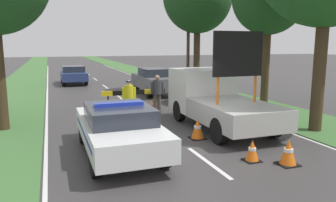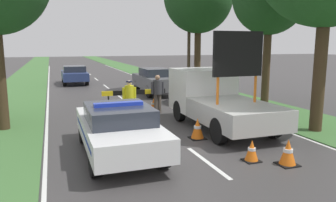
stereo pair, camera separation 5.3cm
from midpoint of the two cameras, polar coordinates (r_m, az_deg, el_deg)
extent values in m
plane|color=#3D3A3A|center=(10.19, 2.59, -7.54)|extent=(160.00, 160.00, 0.00)
cube|color=silver|center=(8.77, 6.75, -10.48)|extent=(0.12, 2.44, 0.01)
cube|color=silver|center=(13.77, -3.64, -2.95)|extent=(0.12, 2.44, 0.01)
cube|color=silver|center=(19.08, -8.32, 0.54)|extent=(0.12, 2.44, 0.01)
cube|color=silver|center=(24.50, -10.95, 2.50)|extent=(0.12, 2.44, 0.01)
cube|color=silver|center=(29.97, -12.62, 3.74)|extent=(0.12, 2.44, 0.01)
cube|color=silver|center=(35.47, -13.78, 4.60)|extent=(0.12, 2.44, 0.01)
cube|color=silver|center=(40.99, -14.63, 5.23)|extent=(0.12, 2.44, 0.01)
cube|color=silver|center=(46.51, -15.28, 5.70)|extent=(0.12, 2.44, 0.01)
cube|color=silver|center=(22.84, -20.34, 1.55)|extent=(0.10, 55.27, 0.01)
cube|color=silver|center=(24.11, -1.00, 2.56)|extent=(0.10, 55.27, 0.01)
cube|color=#427038|center=(29.21, -23.82, 3.02)|extent=(3.40, 120.00, 0.03)
cube|color=#427038|center=(30.66, -1.65, 4.13)|extent=(3.40, 120.00, 0.03)
cube|color=white|center=(9.27, -8.77, -5.10)|extent=(1.90, 4.63, 0.59)
cube|color=#282D38|center=(9.02, -8.69, -2.19)|extent=(1.67, 2.13, 0.43)
cylinder|color=black|center=(10.61, -14.67, -5.04)|extent=(0.24, 0.75, 0.75)
cylinder|color=black|center=(10.87, -5.90, -4.41)|extent=(0.24, 0.75, 0.75)
cylinder|color=black|center=(7.88, -12.68, -10.17)|extent=(0.24, 0.75, 0.75)
cylinder|color=black|center=(8.22, -0.99, -9.06)|extent=(0.24, 0.75, 0.75)
cube|color=#1E38C6|center=(8.97, -8.73, -0.54)|extent=(1.33, 0.24, 0.10)
cube|color=#193399|center=(9.26, -8.78, -4.92)|extent=(1.91, 3.80, 0.10)
cube|color=black|center=(11.54, -11.04, -2.51)|extent=(1.05, 0.08, 0.35)
cube|color=white|center=(13.42, 5.85, 2.07)|extent=(2.24, 1.89, 1.66)
cube|color=#232833|center=(14.22, 4.25, 3.74)|extent=(1.90, 0.04, 0.73)
cube|color=#B2B2AD|center=(11.22, 11.62, -2.11)|extent=(2.24, 3.37, 0.69)
cylinder|color=#D16619|center=(10.73, 8.51, 1.75)|extent=(0.09, 0.09, 0.90)
cylinder|color=#D16619|center=(11.48, 14.80, 2.05)|extent=(0.09, 0.09, 0.90)
cube|color=black|center=(10.99, 11.97, 8.02)|extent=(1.78, 0.12, 1.46)
cylinder|color=black|center=(13.16, 1.86, -1.70)|extent=(0.24, 0.83, 0.83)
cylinder|color=black|center=(14.01, 9.47, -1.13)|extent=(0.24, 0.83, 0.83)
cylinder|color=black|center=(10.24, 8.73, -5.15)|extent=(0.24, 0.83, 0.83)
cylinder|color=black|center=(11.31, 17.68, -4.07)|extent=(0.24, 0.83, 0.83)
cylinder|color=black|center=(14.54, -10.45, -0.75)|extent=(0.07, 0.07, 0.83)
cylinder|color=black|center=(15.08, -1.74, -0.21)|extent=(0.07, 0.07, 0.83)
cube|color=yellow|center=(14.45, -10.71, 1.27)|extent=(0.48, 0.08, 0.21)
cube|color=black|center=(14.54, -8.83, 1.37)|extent=(0.48, 0.08, 0.21)
cube|color=yellow|center=(14.63, -6.97, 1.47)|extent=(0.48, 0.08, 0.21)
cube|color=black|center=(14.75, -5.14, 1.57)|extent=(0.48, 0.08, 0.21)
cube|color=yellow|center=(14.88, -3.34, 1.66)|extent=(0.48, 0.08, 0.21)
cube|color=black|center=(15.02, -1.58, 1.75)|extent=(0.48, 0.08, 0.21)
cylinder|color=#191E38|center=(13.55, -7.20, -1.50)|extent=(0.15, 0.15, 0.80)
cylinder|color=#191E38|center=(13.58, -6.52, -1.46)|extent=(0.15, 0.15, 0.80)
cylinder|color=yellow|center=(13.45, -6.92, 1.43)|extent=(0.37, 0.37, 0.60)
cylinder|color=yellow|center=(13.40, -7.87, 1.26)|extent=(0.12, 0.12, 0.51)
cylinder|color=yellow|center=(13.50, -5.98, 1.36)|extent=(0.12, 0.12, 0.51)
sphere|color=beige|center=(13.40, -6.96, 3.14)|extent=(0.21, 0.21, 0.21)
cylinder|color=#141933|center=(13.39, -6.96, 3.38)|extent=(0.24, 0.24, 0.05)
cylinder|color=brown|center=(14.65, -2.30, -0.47)|extent=(0.16, 0.16, 0.85)
cylinder|color=brown|center=(14.70, -1.65, -0.43)|extent=(0.16, 0.16, 0.85)
cylinder|color=#3D3D42|center=(14.56, -1.99, 2.44)|extent=(0.39, 0.39, 0.64)
cylinder|color=#3D3D42|center=(14.49, -2.91, 2.27)|extent=(0.13, 0.13, 0.54)
cylinder|color=#3D3D42|center=(14.64, -1.08, 2.36)|extent=(0.13, 0.13, 0.54)
sphere|color=#A57A5B|center=(14.51, -2.00, 4.13)|extent=(0.22, 0.22, 0.22)
cube|color=black|center=(15.30, -2.67, -1.60)|extent=(0.42, 0.42, 0.03)
cone|color=orange|center=(15.25, -2.68, -0.53)|extent=(0.35, 0.35, 0.55)
cylinder|color=white|center=(15.24, -2.68, -0.43)|extent=(0.20, 0.20, 0.08)
cube|color=black|center=(13.55, -11.50, -3.28)|extent=(0.53, 0.53, 0.03)
cone|color=orange|center=(13.48, -11.55, -1.79)|extent=(0.45, 0.45, 0.69)
cylinder|color=white|center=(13.47, -11.56, -1.64)|extent=(0.25, 0.25, 0.10)
cube|color=black|center=(10.81, 5.01, -6.46)|extent=(0.50, 0.50, 0.03)
cone|color=orange|center=(10.72, 5.04, -4.70)|extent=(0.42, 0.42, 0.65)
cylinder|color=white|center=(10.72, 5.04, -4.53)|extent=(0.24, 0.24, 0.09)
cube|color=black|center=(9.05, 14.21, -9.99)|extent=(0.41, 0.41, 0.03)
cone|color=orange|center=(8.96, 14.29, -8.26)|extent=(0.35, 0.35, 0.54)
cylinder|color=white|center=(8.95, 14.30, -8.09)|extent=(0.20, 0.20, 0.08)
cube|color=black|center=(9.05, 19.94, -10.29)|extent=(0.49, 0.49, 0.03)
cone|color=orange|center=(8.95, 20.07, -8.25)|extent=(0.42, 0.42, 0.65)
cylinder|color=white|center=(8.94, 20.08, -8.06)|extent=(0.24, 0.24, 0.09)
cube|color=slate|center=(20.45, -2.62, 3.36)|extent=(1.71, 4.65, 0.75)
cube|color=#282D38|center=(20.26, -2.52, 5.05)|extent=(1.51, 2.14, 0.48)
cylinder|color=black|center=(21.67, -5.60, 2.68)|extent=(0.24, 0.74, 0.74)
cylinder|color=black|center=(22.08, -1.90, 2.86)|extent=(0.24, 0.74, 0.74)
cylinder|color=black|center=(18.92, -3.44, 1.68)|extent=(0.24, 0.74, 0.74)
cylinder|color=black|center=(19.38, 0.73, 1.89)|extent=(0.24, 0.74, 0.74)
cube|color=navy|center=(26.72, -16.19, 4.29)|extent=(1.85, 4.24, 0.60)
cube|color=#282D38|center=(26.55, -16.23, 5.40)|extent=(1.63, 1.95, 0.46)
cylinder|color=black|center=(28.01, -17.99, 3.82)|extent=(0.24, 0.71, 0.71)
cylinder|color=black|center=(28.11, -14.71, 4.00)|extent=(0.24, 0.71, 0.71)
cylinder|color=black|center=(25.40, -17.77, 3.27)|extent=(0.24, 0.71, 0.71)
cylinder|color=black|center=(25.51, -14.16, 3.46)|extent=(0.24, 0.71, 0.71)
cylinder|color=#42301E|center=(21.29, 4.94, 7.48)|extent=(0.41, 0.41, 4.38)
cylinder|color=#42301E|center=(17.32, 16.55, 6.04)|extent=(0.39, 0.39, 4.05)
cylinder|color=#42301E|center=(12.48, 24.75, 4.90)|extent=(0.43, 0.43, 4.33)
cylinder|color=#473828|center=(21.36, 3.46, 10.08)|extent=(0.20, 0.20, 6.30)
cube|color=#473828|center=(21.53, 3.53, 16.81)|extent=(1.20, 0.10, 0.10)
camera|label=1|loc=(0.03, -90.13, -0.02)|focal=35.00mm
camera|label=2|loc=(0.03, 89.87, 0.02)|focal=35.00mm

